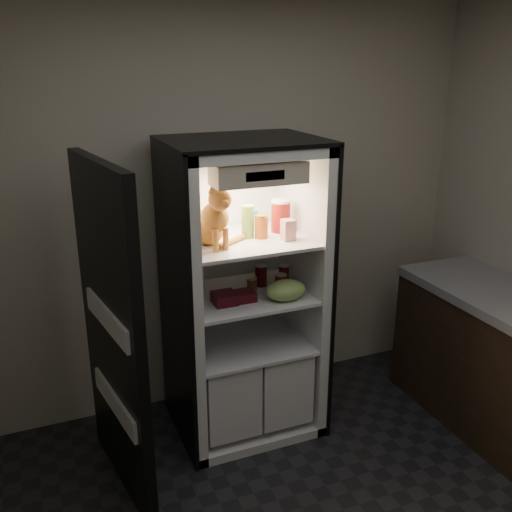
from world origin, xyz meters
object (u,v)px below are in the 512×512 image
at_px(mayo_tub, 251,220).
at_px(salsa_jar, 261,226).
at_px(soda_can_a, 261,275).
at_px(refrigerator, 242,311).
at_px(cream_carton, 288,230).
at_px(berry_box_left, 224,298).
at_px(soda_can_b, 284,274).
at_px(grape_bag, 286,290).
at_px(soda_can_c, 281,285).
at_px(berry_box_right, 245,296).
at_px(parmesan_shaker, 248,222).
at_px(condiment_jar, 252,284).
at_px(pepper_jar, 281,216).
at_px(tabby_cat, 212,221).

bearing_deg(mayo_tub, salsa_jar, -92.63).
xyz_separation_m(mayo_tub, soda_can_a, (0.03, -0.08, -0.34)).
relative_size(refrigerator, cream_carton, 15.19).
height_order(refrigerator, cream_carton, refrigerator).
height_order(refrigerator, berry_box_left, refrigerator).
bearing_deg(mayo_tub, berry_box_left, -136.31).
bearing_deg(soda_can_b, grape_bag, -112.78).
bearing_deg(grape_bag, soda_can_b, 67.22).
distance_m(soda_can_c, grape_bag, 0.08).
distance_m(soda_can_b, berry_box_right, 0.37).
relative_size(mayo_tub, soda_can_a, 0.88).
xyz_separation_m(refrigerator, parmesan_shaker, (0.02, -0.05, 0.60)).
relative_size(parmesan_shaker, condiment_jar, 2.23).
bearing_deg(berry_box_right, pepper_jar, 27.71).
xyz_separation_m(tabby_cat, berry_box_left, (0.05, -0.05, -0.46)).
xyz_separation_m(tabby_cat, soda_can_b, (0.51, 0.11, -0.43)).
xyz_separation_m(soda_can_c, berry_box_right, (-0.23, 0.01, -0.04)).
xyz_separation_m(parmesan_shaker, soda_can_c, (0.17, -0.12, -0.38)).
relative_size(refrigerator, soda_can_b, 15.48).
xyz_separation_m(tabby_cat, soda_can_c, (0.41, -0.06, -0.43)).
xyz_separation_m(tabby_cat, berry_box_right, (0.18, -0.05, -0.47)).
height_order(pepper_jar, condiment_jar, pepper_jar).
distance_m(cream_carton, grape_bag, 0.36).
bearing_deg(soda_can_a, salsa_jar, -112.34).
xyz_separation_m(tabby_cat, soda_can_a, (0.36, 0.13, -0.43)).
height_order(salsa_jar, pepper_jar, pepper_jar).
xyz_separation_m(refrigerator, berry_box_left, (-0.17, -0.16, 0.18)).
bearing_deg(salsa_jar, soda_can_c, -42.12).
distance_m(condiment_jar, berry_box_left, 0.25).
bearing_deg(condiment_jar, soda_can_a, 34.66).
distance_m(parmesan_shaker, grape_bag, 0.47).
bearing_deg(mayo_tub, berry_box_right, -119.07).
relative_size(tabby_cat, mayo_tub, 3.25).
bearing_deg(refrigerator, tabby_cat, -152.97).
bearing_deg(cream_carton, grape_bag, -122.18).
bearing_deg(refrigerator, berry_box_right, -104.48).
xyz_separation_m(soda_can_c, grape_bag, (-0.00, -0.08, -0.00)).
height_order(tabby_cat, soda_can_a, tabby_cat).
height_order(pepper_jar, grape_bag, pepper_jar).
bearing_deg(berry_box_left, mayo_tub, 43.69).
relative_size(pepper_jar, berry_box_left, 1.50).
bearing_deg(soda_can_a, soda_can_c, -74.08).
bearing_deg(refrigerator, mayo_tub, 43.81).
distance_m(soda_can_a, soda_can_c, 0.19).
bearing_deg(salsa_jar, tabby_cat, -174.83).
bearing_deg(soda_can_c, condiment_jar, 137.63).
bearing_deg(refrigerator, berry_box_left, -136.38).
xyz_separation_m(parmesan_shaker, cream_carton, (0.20, -0.14, -0.04)).
height_order(refrigerator, salsa_jar, refrigerator).
bearing_deg(salsa_jar, soda_can_a, 67.66).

